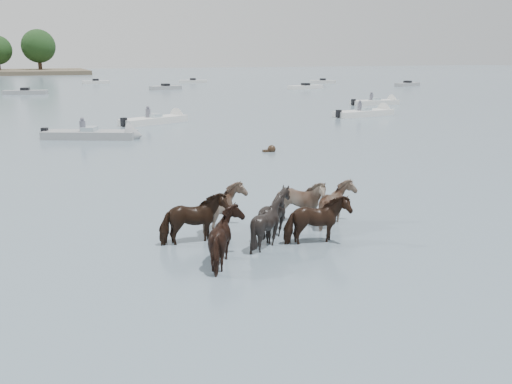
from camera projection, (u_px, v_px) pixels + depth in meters
name	position (u px, v px, depth m)	size (l,w,h in m)	color
ground	(285.00, 240.00, 15.66)	(400.00, 400.00, 0.00)	slate
pony_herd	(268.00, 218.00, 15.70)	(6.29, 4.33, 1.54)	black
swimming_pony	(271.00, 150.00, 29.94)	(0.72, 0.44, 0.44)	black
motorboat_b	(103.00, 135.00, 34.46)	(6.15, 3.92, 1.92)	gray
motorboat_c	(162.00, 120.00, 42.58)	(5.90, 4.04, 1.92)	silver
motorboat_d	(371.00, 113.00, 47.53)	(6.17, 2.69, 1.92)	silver
motorboat_e	(381.00, 102.00, 57.77)	(5.57, 1.67, 1.92)	silver
distant_flotilla	(70.00, 89.00, 79.53)	(105.65, 29.28, 0.93)	silver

